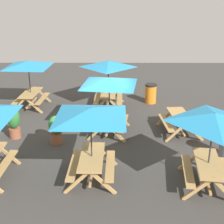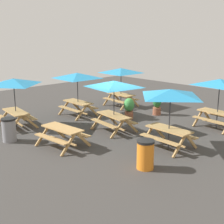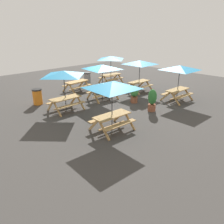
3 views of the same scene
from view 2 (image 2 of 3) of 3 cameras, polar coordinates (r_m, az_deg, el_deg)
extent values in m
plane|color=#3D3A38|center=(14.41, 0.89, -3.18)|extent=(26.11, 26.11, 0.00)
cube|color=tan|center=(18.75, 1.64, 3.28)|extent=(1.83, 0.77, 0.05)
cube|color=tan|center=(19.18, 2.83, 2.64)|extent=(1.81, 0.33, 0.04)
cube|color=tan|center=(18.45, 0.38, 2.18)|extent=(1.81, 0.33, 0.04)
cube|color=tan|center=(18.53, 4.10, 1.95)|extent=(0.09, 0.80, 0.81)
cube|color=tan|center=(18.03, 2.47, 1.62)|extent=(0.09, 0.80, 0.81)
cube|color=tan|center=(19.63, 0.85, 2.69)|extent=(0.09, 0.80, 0.81)
cube|color=tan|center=(19.16, -0.76, 2.40)|extent=(0.09, 0.80, 0.81)
cube|color=tan|center=(18.86, 1.62, 1.73)|extent=(1.56, 0.13, 0.06)
cylinder|color=#2D2D33|center=(18.68, 1.64, 4.52)|extent=(0.04, 0.04, 2.30)
pyramid|color=#268CC6|center=(18.53, 1.67, 7.59)|extent=(2.83, 2.83, 0.28)
cube|color=tan|center=(13.98, 0.36, -0.57)|extent=(1.88, 0.94, 0.05)
cube|color=tan|center=(14.38, 2.13, -1.36)|extent=(1.82, 0.51, 0.04)
cube|color=tan|center=(13.76, -1.50, -2.08)|extent=(1.82, 0.51, 0.04)
cube|color=tan|center=(13.70, 3.51, -2.52)|extent=(0.17, 0.80, 0.81)
cube|color=tan|center=(13.27, 1.06, -3.06)|extent=(0.17, 0.80, 0.81)
cube|color=tan|center=(14.90, -0.27, -1.11)|extent=(0.17, 0.80, 0.81)
cube|color=tan|center=(14.50, -2.62, -1.55)|extent=(0.17, 0.80, 0.81)
cube|color=tan|center=(14.13, 0.35, -2.61)|extent=(1.55, 0.29, 0.06)
cylinder|color=#2D2D33|center=(13.88, 0.36, 1.06)|extent=(0.04, 0.04, 2.30)
pyramid|color=teal|center=(13.69, 0.37, 5.18)|extent=(2.80, 2.80, 0.28)
cube|color=tan|center=(15.29, 18.72, -0.04)|extent=(1.84, 0.82, 0.05)
cube|color=tan|center=(15.82, 19.69, -0.74)|extent=(1.81, 0.38, 0.04)
cube|color=tan|center=(14.91, 17.51, -1.45)|extent=(1.81, 0.38, 0.04)
cube|color=tan|center=(16.09, 16.96, -0.58)|extent=(0.11, 0.80, 0.81)
cube|color=tan|center=(15.50, 15.45, -1.03)|extent=(0.11, 0.80, 0.81)
cube|color=tan|center=(15.43, 18.56, -1.91)|extent=(1.56, 0.18, 0.06)
cylinder|color=#2D2D33|center=(15.20, 18.84, 1.46)|extent=(0.04, 0.04, 2.30)
pyramid|color=#268CC6|center=(15.02, 19.15, 5.21)|extent=(2.82, 2.82, 0.28)
cube|color=tan|center=(12.25, -9.08, -2.93)|extent=(1.85, 0.84, 0.05)
cube|color=tan|center=(12.67, -7.10, -3.64)|extent=(1.81, 0.40, 0.04)
cube|color=tan|center=(12.02, -11.06, -4.81)|extent=(1.81, 0.40, 0.04)
cube|color=tan|center=(12.03, -5.30, -4.99)|extent=(0.12, 0.80, 0.81)
cube|color=tan|center=(11.58, -7.95, -5.86)|extent=(0.12, 0.80, 0.81)
cube|color=tan|center=(13.16, -9.94, -3.43)|extent=(0.12, 0.80, 0.81)
cube|color=tan|center=(12.75, -12.51, -4.15)|extent=(0.12, 0.80, 0.81)
cube|color=tan|center=(12.42, -8.98, -5.22)|extent=(1.56, 0.19, 0.06)
cube|color=tan|center=(16.71, -6.24, 1.83)|extent=(1.81, 0.74, 0.05)
cube|color=tan|center=(17.10, -4.73, 1.15)|extent=(1.81, 0.30, 0.04)
cube|color=tan|center=(16.47, -7.76, 0.55)|extent=(1.81, 0.30, 0.04)
cube|color=tan|center=(16.41, -3.57, 0.32)|extent=(0.08, 0.80, 0.81)
cube|color=tan|center=(15.97, -5.61, -0.11)|extent=(0.08, 0.80, 0.81)
cube|color=tan|center=(17.62, -6.76, 1.23)|extent=(0.08, 0.80, 0.81)
cube|color=tan|center=(17.22, -8.73, 0.85)|extent=(0.08, 0.80, 0.81)
cube|color=tan|center=(16.83, -6.19, 0.10)|extent=(1.56, 0.10, 0.06)
cylinder|color=#2D2D33|center=(16.63, -6.28, 3.20)|extent=(0.04, 0.04, 2.30)
pyramid|color=#268CC6|center=(16.46, -6.38, 6.66)|extent=(2.83, 2.83, 0.28)
cube|color=tan|center=(12.18, 10.38, -3.09)|extent=(1.82, 0.75, 0.05)
cube|color=tan|center=(12.69, 11.85, -3.83)|extent=(1.81, 0.31, 0.04)
cube|color=tan|center=(11.86, 8.68, -4.98)|extent=(1.81, 0.31, 0.04)
cube|color=tan|center=(12.15, 14.27, -5.19)|extent=(0.08, 0.80, 0.81)
cube|color=tan|center=(11.58, 12.24, -6.05)|extent=(0.08, 0.80, 0.81)
cube|color=tan|center=(13.02, 8.58, -3.57)|extent=(0.08, 0.80, 0.81)
cube|color=tan|center=(12.49, 6.44, -4.28)|extent=(0.08, 0.80, 0.81)
cube|color=tan|center=(12.34, 10.27, -5.40)|extent=(1.56, 0.11, 0.06)
cylinder|color=#2D2D33|center=(12.06, 10.46, -1.24)|extent=(0.04, 0.04, 2.30)
pyramid|color=#268CC6|center=(11.84, 10.69, 3.48)|extent=(2.06, 2.06, 0.28)
cube|color=tan|center=(15.28, -17.18, 0.07)|extent=(1.87, 0.92, 0.05)
cube|color=tan|center=(15.54, -15.20, -0.66)|extent=(1.82, 0.48, 0.04)
cube|color=tan|center=(15.19, -19.05, -1.29)|extent=(1.82, 0.48, 0.04)
cube|color=tan|center=(14.79, -14.73, -1.71)|extent=(0.16, 0.80, 0.81)
cube|color=tan|center=(14.55, -17.39, -2.16)|extent=(0.16, 0.80, 0.81)
cube|color=tan|center=(16.21, -16.81, -0.46)|extent=(0.16, 0.80, 0.81)
cube|color=tan|center=(15.99, -19.26, -0.85)|extent=(0.16, 0.80, 0.81)
cube|color=tan|center=(15.42, -17.04, -1.80)|extent=(1.56, 0.26, 0.06)
cylinder|color=#2D2D33|center=(15.19, -17.30, 1.57)|extent=(0.04, 0.04, 2.30)
pyramid|color=#268CC6|center=(15.01, -17.58, 5.33)|extent=(2.23, 2.23, 0.28)
cylinder|color=gray|center=(13.42, -18.30, -3.26)|extent=(0.56, 0.56, 0.90)
cylinder|color=black|center=(13.28, -18.47, -1.25)|extent=(0.59, 0.59, 0.08)
cylinder|color=orange|center=(10.31, 6.11, -7.92)|extent=(0.56, 0.56, 0.90)
cylinder|color=black|center=(10.13, 6.19, -5.36)|extent=(0.59, 0.59, 0.08)
cylinder|color=#935138|center=(17.06, 8.18, 0.16)|extent=(0.44, 0.44, 0.40)
ellipsoid|color=#2D7233|center=(16.92, 8.26, 2.27)|extent=(0.49, 0.49, 0.88)
cylinder|color=#935138|center=(16.11, 3.11, -0.56)|extent=(0.44, 0.44, 0.40)
ellipsoid|color=#3D8C42|center=(15.98, 3.14, 1.33)|extent=(0.54, 0.54, 0.70)
camera|label=1|loc=(23.11, -20.86, 16.05)|focal=50.00mm
camera|label=3|loc=(19.79, 46.70, 10.31)|focal=35.00mm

